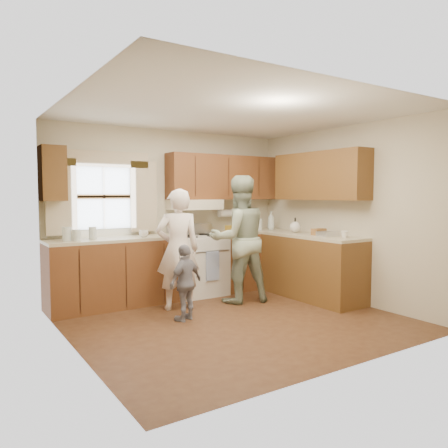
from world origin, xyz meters
TOP-DOWN VIEW (x-y plane):
  - room at (0.00, 0.00)m, footprint 3.80×3.80m
  - kitchen_fixtures at (0.61, 1.08)m, footprint 3.80×2.25m
  - stove at (0.30, 1.44)m, footprint 0.76×0.67m
  - woman_left at (-0.34, 0.85)m, footprint 0.67×0.54m
  - woman_right at (0.57, 0.73)m, footprint 0.99×0.84m
  - child at (-0.50, 0.33)m, footprint 0.59×0.42m

SIDE VIEW (x-z plane):
  - child at x=-0.50m, z-range 0.00..0.93m
  - stove at x=0.30m, z-range -0.07..1.00m
  - woman_left at x=-0.34m, z-range 0.00..1.60m
  - kitchen_fixtures at x=0.61m, z-range -0.24..1.91m
  - woman_right at x=0.57m, z-range 0.00..1.80m
  - room at x=0.00m, z-range -0.65..3.15m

